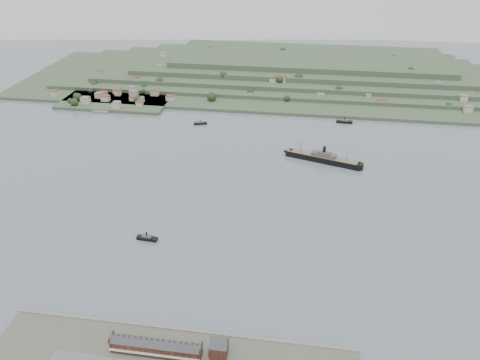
# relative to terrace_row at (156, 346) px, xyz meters

# --- Properties ---
(ground) EXTENTS (1400.00, 1400.00, 0.00)m
(ground) POSITION_rel_terrace_row_xyz_m (10.00, 168.02, -6.84)
(ground) COLOR slate
(ground) RESTS_ON ground
(terrace_row) EXTENTS (55.60, 9.80, 11.07)m
(terrace_row) POSITION_rel_terrace_row_xyz_m (0.00, 0.00, 0.00)
(terrace_row) COLOR #412017
(terrace_row) RESTS_ON ground
(gabled_building) EXTENTS (10.40, 10.18, 14.09)m
(gabled_building) POSITION_rel_terrace_row_xyz_m (37.50, 4.02, 1.34)
(gabled_building) COLOR #412017
(gabled_building) RESTS_ON ground
(far_peninsula) EXTENTS (760.00, 309.00, 30.00)m
(far_peninsula) POSITION_rel_terrace_row_xyz_m (37.91, 561.12, 5.04)
(far_peninsula) COLOR #3C5337
(far_peninsula) RESTS_ON ground
(steamship) EXTENTS (86.98, 34.88, 21.41)m
(steamship) POSITION_rel_terrace_row_xyz_m (95.95, 272.45, -2.89)
(steamship) COLOR black
(steamship) RESTS_ON ground
(tugboat) EXTENTS (17.49, 5.88, 7.74)m
(tugboat) POSITION_rel_terrace_row_xyz_m (-42.49, 108.98, -4.95)
(tugboat) COLOR black
(tugboat) RESTS_ON ground
(ferry_west) EXTENTS (17.39, 9.34, 6.28)m
(ferry_west) POSITION_rel_terrace_row_xyz_m (-54.01, 352.98, -5.33)
(ferry_west) COLOR black
(ferry_west) RESTS_ON ground
(ferry_east) EXTENTS (20.40, 5.99, 7.62)m
(ferry_east) POSITION_rel_terrace_row_xyz_m (126.51, 385.29, -5.01)
(ferry_east) COLOR black
(ferry_east) RESTS_ON ground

